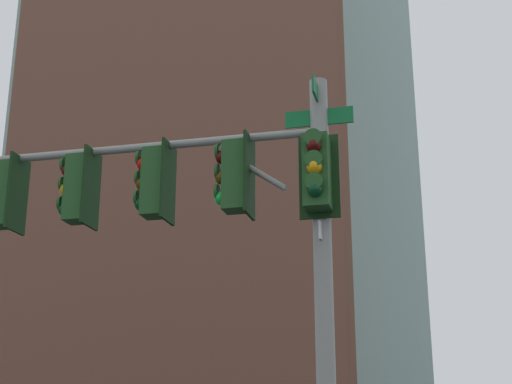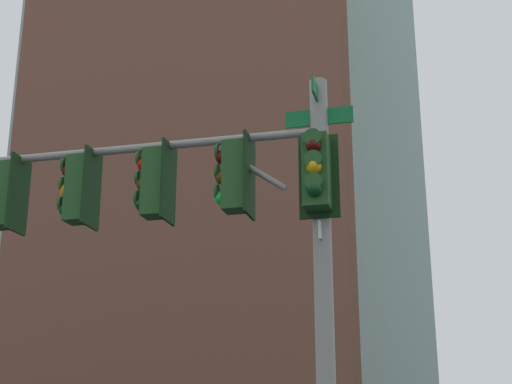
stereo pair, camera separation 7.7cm
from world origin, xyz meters
name	(u,v)px [view 2 (the right image)]	position (x,y,z in m)	size (l,w,h in m)	color
signal_pole_assembly	(203,221)	(0.21, 1.35, 4.90)	(2.44, 5.63, 6.84)	gray
building_brick_nearside	(185,121)	(33.24, 2.10, 20.25)	(19.38, 15.36, 40.50)	brown
building_brick_midblock	(220,199)	(42.35, -0.44, 18.17)	(21.99, 14.48, 36.34)	#845B47
building_glass_tower	(217,17)	(49.89, -0.19, 37.13)	(27.73, 26.37, 74.27)	#9EC6C1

